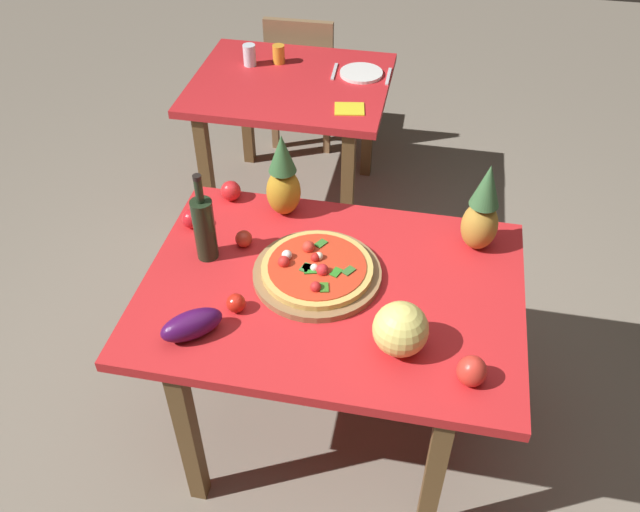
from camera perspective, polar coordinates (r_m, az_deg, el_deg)
name	(u,v)px	position (r m, az deg, el deg)	size (l,w,h in m)	color
ground_plane	(330,418)	(2.85, 0.82, -13.63)	(10.00, 10.00, 0.00)	gray
display_table	(331,305)	(2.33, 0.98, -4.16)	(1.28, 0.93, 0.76)	brown
background_table	(291,100)	(3.55, -2.50, 13.12)	(0.99, 0.83, 0.76)	brown
dining_chair	(303,73)	(4.19, -1.47, 15.33)	(0.41, 0.41, 0.85)	olive
pizza_board	(317,274)	(2.29, -0.24, -1.52)	(0.44, 0.44, 0.03)	olive
pizza	(316,268)	(2.27, -0.33, -1.00)	(0.38, 0.38, 0.06)	#D8AF56
wine_bottle	(204,227)	(2.33, -9.83, 2.42)	(0.08, 0.08, 0.34)	black
pineapple_left	(482,212)	(2.39, 13.65, 3.68)	(0.13, 0.13, 0.35)	#B08431
pineapple_right	(283,179)	(2.49, -3.17, 6.55)	(0.13, 0.13, 0.34)	#B88521
melon	(401,329)	(2.03, 6.88, -6.21)	(0.17, 0.17, 0.17)	#E3D56D
bell_pepper	(472,371)	(2.01, 12.80, -9.54)	(0.09, 0.09, 0.10)	red
eggplant	(192,325)	(2.12, -10.88, -5.78)	(0.20, 0.09, 0.09)	#42104A
tomato_at_corner	(192,219)	(2.53, -10.89, 3.13)	(0.07, 0.07, 0.07)	red
tomato_beside_pepper	(244,239)	(2.42, -6.51, 1.47)	(0.06, 0.06, 0.06)	red
tomato_by_bottle	(236,303)	(2.18, -7.18, -4.00)	(0.06, 0.06, 0.06)	red
tomato_near_board	(231,191)	(2.64, -7.62, 5.53)	(0.08, 0.08, 0.08)	red
drinking_glass_juice	(279,54)	(3.66, -3.54, 16.79)	(0.06, 0.06, 0.10)	orange
drinking_glass_water	(249,55)	(3.64, -6.03, 16.66)	(0.07, 0.07, 0.11)	silver
dinner_plate	(361,73)	(3.55, 3.53, 15.29)	(0.22, 0.22, 0.02)	white
fork_utensil	(334,71)	(3.57, 1.23, 15.45)	(0.02, 0.18, 0.01)	silver
knife_utensil	(388,76)	(3.54, 5.85, 14.99)	(0.02, 0.18, 0.01)	silver
napkin_folded	(349,109)	(3.23, 2.52, 12.41)	(0.14, 0.12, 0.01)	yellow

